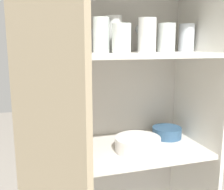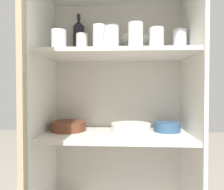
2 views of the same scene
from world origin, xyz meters
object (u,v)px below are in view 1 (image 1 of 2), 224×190
at_px(plate_stack_white, 138,144).
at_px(wine_bottle, 58,26).
at_px(mixing_bowl_large, 54,144).
at_px(serving_bowl_small, 167,132).

bearing_deg(plate_stack_white, wine_bottle, 148.78).
height_order(wine_bottle, mixing_bowl_large, wine_bottle).
xyz_separation_m(wine_bottle, mixing_bowl_large, (-0.04, -0.09, -0.52)).
bearing_deg(wine_bottle, plate_stack_white, -31.22).
bearing_deg(mixing_bowl_large, wine_bottle, 62.66).
relative_size(wine_bottle, plate_stack_white, 1.27).
height_order(plate_stack_white, serving_bowl_small, plate_stack_white).
xyz_separation_m(mixing_bowl_large, serving_bowl_small, (0.57, 0.01, -0.00)).
bearing_deg(plate_stack_white, serving_bowl_small, 29.56).
bearing_deg(serving_bowl_small, plate_stack_white, -150.44).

